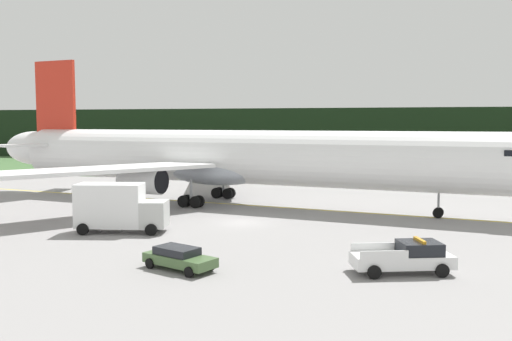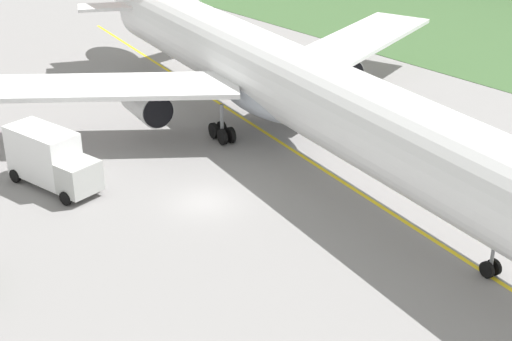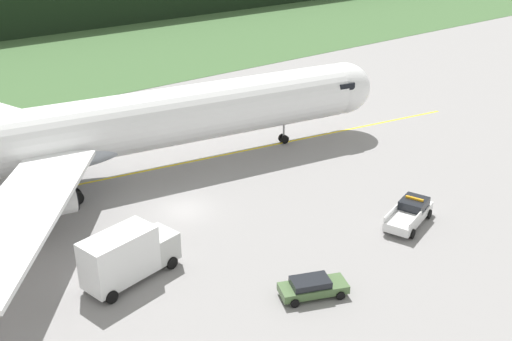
{
  "view_description": "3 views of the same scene",
  "coord_description": "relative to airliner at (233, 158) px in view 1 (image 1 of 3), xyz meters",
  "views": [
    {
      "loc": [
        12.17,
        -44.18,
        8.43
      ],
      "look_at": [
        -1.09,
        9.35,
        3.62
      ],
      "focal_mm": 38.43,
      "sensor_mm": 36.0,
      "label": 1
    },
    {
      "loc": [
        33.88,
        -24.04,
        21.6
      ],
      "look_at": [
        4.78,
        0.23,
        3.82
      ],
      "focal_mm": 52.38,
      "sensor_mm": 36.0,
      "label": 2
    },
    {
      "loc": [
        -22.64,
        -38.89,
        23.93
      ],
      "look_at": [
        6.46,
        -1.44,
        2.38
      ],
      "focal_mm": 42.7,
      "sensor_mm": 36.0,
      "label": 3
    }
  ],
  "objects": [
    {
      "name": "airliner",
      "position": [
        0.0,
        0.0,
        0.0
      ],
      "size": [
        61.81,
        44.75,
        15.76
      ],
      "color": "white",
      "rests_on": "ground"
    },
    {
      "name": "catering_truck",
      "position": [
        -4.51,
        -16.15,
        -2.87
      ],
      "size": [
        7.24,
        3.85,
        3.94
      ],
      "color": "#BBBDBA",
      "rests_on": "ground"
    },
    {
      "name": "distant_tree_line",
      "position": [
        3.66,
        66.99,
        1.0
      ],
      "size": [
        288.0,
        4.68,
        11.66
      ],
      "primitive_type": "cube",
      "color": "black",
      "rests_on": "ground"
    },
    {
      "name": "taxiway_centerline_main",
      "position": [
        0.6,
        -0.1,
        -4.83
      ],
      "size": [
        81.72,
        14.17,
        0.01
      ],
      "primitive_type": "cube",
      "rotation": [
        0.0,
        0.0,
        -0.17
      ],
      "color": "yellow",
      "rests_on": "ground"
    },
    {
      "name": "ground",
      "position": [
        3.66,
        -9.93,
        -4.83
      ],
      "size": [
        320.0,
        320.0,
        0.0
      ],
      "primitive_type": "plane",
      "color": "gray"
    },
    {
      "name": "staff_car",
      "position": [
        4.08,
        -25.13,
        -4.13
      ],
      "size": [
        4.77,
        3.31,
        1.3
      ],
      "color": "#456237",
      "rests_on": "ground"
    },
    {
      "name": "ops_pickup_truck",
      "position": [
        16.74,
        -22.74,
        -3.93
      ],
      "size": [
        5.95,
        3.74,
        1.94
      ],
      "color": "silver",
      "rests_on": "ground"
    },
    {
      "name": "grass_verge",
      "position": [
        3.66,
        44.61,
        -4.81
      ],
      "size": [
        320.0,
        43.53,
        0.04
      ],
      "primitive_type": "cube",
      "color": "#3F6135",
      "rests_on": "ground"
    }
  ]
}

